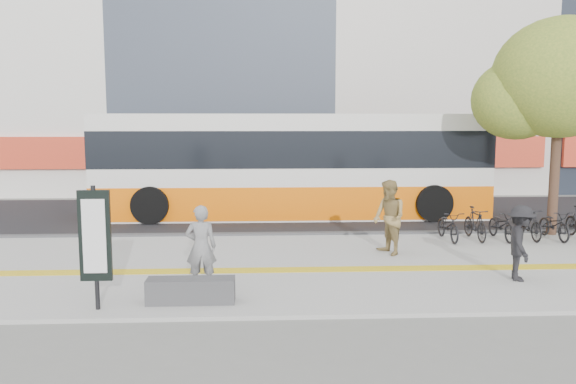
{
  "coord_description": "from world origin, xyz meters",
  "views": [
    {
      "loc": [
        -1.31,
        -11.4,
        3.38
      ],
      "look_at": [
        -0.67,
        2.0,
        1.71
      ],
      "focal_mm": 35.65,
      "sensor_mm": 36.0,
      "label": 1
    }
  ],
  "objects_px": {
    "bench": "(191,290)",
    "signboard": "(95,238)",
    "seated_woman": "(201,247)",
    "pedestrian_dark": "(520,243)",
    "bus": "(291,168)",
    "street_tree": "(557,81)",
    "pedestrian_tan": "(389,217)"
  },
  "relations": [
    {
      "from": "bench",
      "to": "signboard",
      "type": "distance_m",
      "value": 1.94
    },
    {
      "from": "seated_woman",
      "to": "pedestrian_dark",
      "type": "bearing_deg",
      "value": -179.87
    },
    {
      "from": "bench",
      "to": "signboard",
      "type": "relative_size",
      "value": 0.73
    },
    {
      "from": "bus",
      "to": "pedestrian_dark",
      "type": "xyz_separation_m",
      "value": [
        4.3,
        -8.53,
        -0.86
      ]
    },
    {
      "from": "bus",
      "to": "seated_woman",
      "type": "xyz_separation_m",
      "value": [
        -2.26,
        -8.78,
        -0.82
      ]
    },
    {
      "from": "bench",
      "to": "seated_woman",
      "type": "height_order",
      "value": "seated_woman"
    },
    {
      "from": "street_tree",
      "to": "pedestrian_dark",
      "type": "distance_m",
      "value": 6.82
    },
    {
      "from": "bus",
      "to": "bench",
      "type": "bearing_deg",
      "value": -103.67
    },
    {
      "from": "pedestrian_tan",
      "to": "seated_woman",
      "type": "bearing_deg",
      "value": -77.64
    },
    {
      "from": "signboard",
      "to": "pedestrian_tan",
      "type": "height_order",
      "value": "signboard"
    },
    {
      "from": "signboard",
      "to": "seated_woman",
      "type": "relative_size",
      "value": 1.32
    },
    {
      "from": "street_tree",
      "to": "bus",
      "type": "bearing_deg",
      "value": 153.63
    },
    {
      "from": "seated_woman",
      "to": "pedestrian_tan",
      "type": "relative_size",
      "value": 0.9
    },
    {
      "from": "street_tree",
      "to": "pedestrian_dark",
      "type": "relative_size",
      "value": 3.98
    },
    {
      "from": "signboard",
      "to": "bus",
      "type": "relative_size",
      "value": 0.16
    },
    {
      "from": "bus",
      "to": "pedestrian_dark",
      "type": "bearing_deg",
      "value": -63.25
    },
    {
      "from": "street_tree",
      "to": "bench",
      "type": "bearing_deg",
      "value": -148.38
    },
    {
      "from": "bench",
      "to": "bus",
      "type": "relative_size",
      "value": 0.12
    },
    {
      "from": "signboard",
      "to": "street_tree",
      "type": "relative_size",
      "value": 0.35
    },
    {
      "from": "signboard",
      "to": "street_tree",
      "type": "xyz_separation_m",
      "value": [
        11.38,
        6.33,
        3.15
      ]
    },
    {
      "from": "seated_woman",
      "to": "bus",
      "type": "bearing_deg",
      "value": -106.42
    },
    {
      "from": "pedestrian_dark",
      "to": "bench",
      "type": "bearing_deg",
      "value": 114.81
    },
    {
      "from": "signboard",
      "to": "bench",
      "type": "bearing_deg",
      "value": 10.81
    },
    {
      "from": "bench",
      "to": "seated_woman",
      "type": "xyz_separation_m",
      "value": [
        0.1,
        0.92,
        0.61
      ]
    },
    {
      "from": "seated_woman",
      "to": "pedestrian_dark",
      "type": "relative_size",
      "value": 1.05
    },
    {
      "from": "bench",
      "to": "bus",
      "type": "height_order",
      "value": "bus"
    },
    {
      "from": "street_tree",
      "to": "seated_woman",
      "type": "relative_size",
      "value": 3.78
    },
    {
      "from": "signboard",
      "to": "pedestrian_dark",
      "type": "distance_m",
      "value": 8.4
    },
    {
      "from": "bus",
      "to": "pedestrian_tan",
      "type": "distance_m",
      "value": 6.49
    },
    {
      "from": "bench",
      "to": "seated_woman",
      "type": "bearing_deg",
      "value": 83.83
    },
    {
      "from": "bus",
      "to": "seated_woman",
      "type": "relative_size",
      "value": 8.0
    },
    {
      "from": "signboard",
      "to": "bus",
      "type": "bearing_deg",
      "value": 68.41
    }
  ]
}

